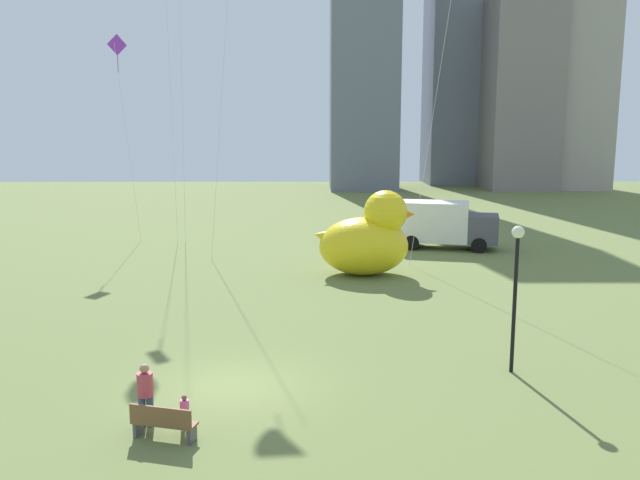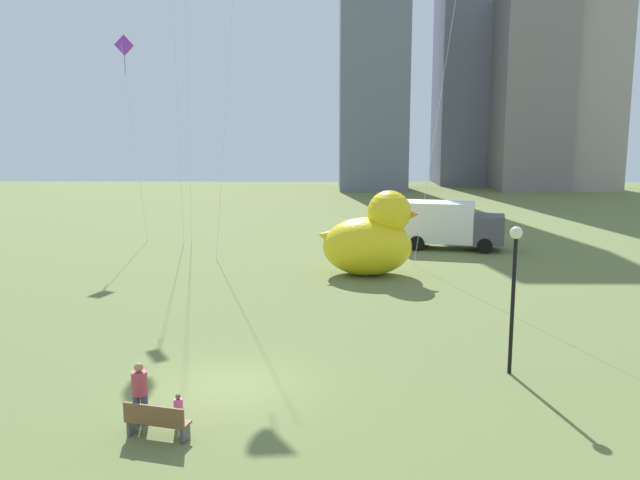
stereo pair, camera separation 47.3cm
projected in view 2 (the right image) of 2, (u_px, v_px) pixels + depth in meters
ground_plane at (229, 385)px, 19.57m from camera, size 140.00×140.00×0.00m
park_bench at (156, 420)px, 16.15m from camera, size 1.66×0.85×0.90m
person_adult at (140, 391)px, 16.86m from camera, size 0.40×0.40×1.63m
person_child at (178, 410)px, 16.65m from camera, size 0.23×0.23×0.93m
giant_inflatable_duck at (371, 239)px, 33.59m from camera, size 5.15×3.31×4.27m
lamppost at (514, 272)px, 19.97m from camera, size 0.38×0.38×4.53m
box_truck at (447, 225)px, 40.77m from camera, size 6.69×3.69×2.85m
city_skyline at (484, 37)px, 77.89m from camera, size 31.83×16.44×39.39m
kite_purple at (125, 55)px, 41.57m from camera, size 1.43×1.36×12.95m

